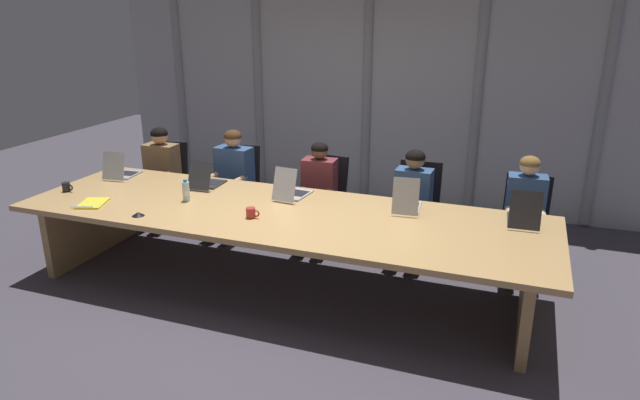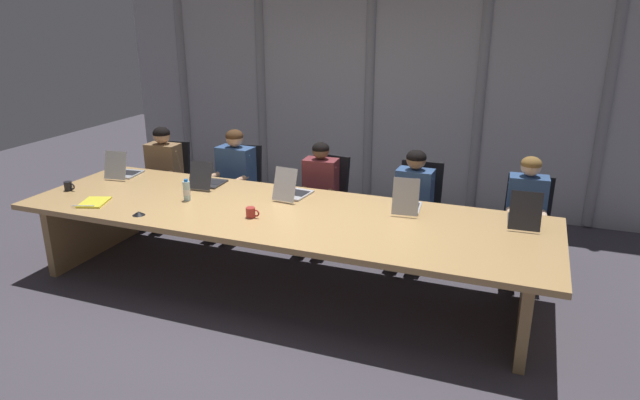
# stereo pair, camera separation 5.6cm
# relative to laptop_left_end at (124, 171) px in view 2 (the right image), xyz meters

# --- Properties ---
(ground_plane) EXTENTS (13.89, 13.89, 0.00)m
(ground_plane) POSITION_rel_laptop_left_end_xyz_m (2.01, -0.39, -0.80)
(ground_plane) COLOR #47424C
(conference_table) EXTENTS (4.77, 1.45, 0.75)m
(conference_table) POSITION_rel_laptop_left_end_xyz_m (2.01, -0.39, -0.19)
(conference_table) COLOR tan
(conference_table) RESTS_ON ground_plane
(curtain_backdrop) EXTENTS (6.94, 0.17, 3.11)m
(curtain_backdrop) POSITION_rel_laptop_left_end_xyz_m (2.01, 2.32, 0.75)
(curtain_backdrop) COLOR #B2B2B7
(curtain_backdrop) RESTS_ON ground_plane
(laptop_left_end) EXTENTS (0.29, 0.42, 0.30)m
(laptop_left_end) POSITION_rel_laptop_left_end_xyz_m (0.00, 0.00, 0.00)
(laptop_left_end) COLOR #A8ADB7
(laptop_left_end) RESTS_ON conference_table
(laptop_left_mid) EXTENTS (0.25, 0.41, 0.28)m
(laptop_left_mid) POSITION_rel_laptop_left_end_xyz_m (1.03, 0.03, -0.00)
(laptop_left_mid) COLOR #2D2D33
(laptop_left_mid) RESTS_ON conference_table
(laptop_center) EXTENTS (0.27, 0.45, 0.32)m
(laptop_center) POSITION_rel_laptop_left_end_xyz_m (1.97, 0.00, 0.00)
(laptop_center) COLOR #BCBCC1
(laptop_center) RESTS_ON conference_table
(laptop_right_mid) EXTENTS (0.26, 0.43, 0.34)m
(laptop_right_mid) POSITION_rel_laptop_left_end_xyz_m (3.07, 0.02, 0.01)
(laptop_right_mid) COLOR #BCBCC1
(laptop_right_mid) RESTS_ON conference_table
(laptop_right_end) EXTENTS (0.27, 0.42, 0.33)m
(laptop_right_end) POSITION_rel_laptop_left_end_xyz_m (4.06, 0.02, 0.00)
(laptop_right_end) COLOR #2D2D33
(laptop_right_end) RESTS_ON conference_table
(office_chair_left_end) EXTENTS (0.60, 0.60, 0.93)m
(office_chair_left_end) POSITION_rel_laptop_left_end_xyz_m (-0.01, 0.76, -0.45)
(office_chair_left_end) COLOR black
(office_chair_left_end) RESTS_ON ground_plane
(office_chair_left_mid) EXTENTS (0.60, 0.61, 0.96)m
(office_chair_left_mid) POSITION_rel_laptop_left_end_xyz_m (0.96, 0.77, -0.44)
(office_chair_left_mid) COLOR black
(office_chair_left_mid) RESTS_ON ground_plane
(office_chair_center) EXTENTS (0.60, 0.60, 0.94)m
(office_chair_center) POSITION_rel_laptop_left_end_xyz_m (1.99, 0.77, -0.45)
(office_chair_center) COLOR black
(office_chair_center) RESTS_ON ground_plane
(office_chair_right_mid) EXTENTS (0.60, 0.60, 0.96)m
(office_chair_right_mid) POSITION_rel_laptop_left_end_xyz_m (3.03, 0.77, -0.44)
(office_chair_right_mid) COLOR black
(office_chair_right_mid) RESTS_ON ground_plane
(office_chair_right_end) EXTENTS (0.60, 0.60, 0.93)m
(office_chair_right_end) POSITION_rel_laptop_left_end_xyz_m (4.07, 0.76, -0.45)
(office_chair_right_end) COLOR black
(office_chair_right_end) RESTS_ON ground_plane
(person_left_end) EXTENTS (0.41, 0.56, 1.15)m
(person_left_end) POSITION_rel_laptop_left_end_xyz_m (0.01, 0.61, -0.14)
(person_left_end) COLOR olive
(person_left_end) RESTS_ON ground_plane
(person_left_mid) EXTENTS (0.44, 0.56, 1.19)m
(person_left_mid) POSITION_rel_laptop_left_end_xyz_m (0.97, 0.61, -0.12)
(person_left_mid) COLOR #335184
(person_left_mid) RESTS_ON ground_plane
(person_center) EXTENTS (0.38, 0.56, 1.14)m
(person_center) POSITION_rel_laptop_left_end_xyz_m (2.00, 0.60, -0.16)
(person_center) COLOR brown
(person_center) RESTS_ON ground_plane
(person_right_mid) EXTENTS (0.38, 0.55, 1.14)m
(person_right_mid) POSITION_rel_laptop_left_end_xyz_m (3.00, 0.60, -0.15)
(person_right_mid) COLOR #335184
(person_right_mid) RESTS_ON ground_plane
(person_right_end) EXTENTS (0.38, 0.56, 1.17)m
(person_right_end) POSITION_rel_laptop_left_end_xyz_m (4.07, 0.60, -0.14)
(person_right_end) COLOR #335184
(person_right_end) RESTS_ON ground_plane
(water_bottle_primary) EXTENTS (0.07, 0.07, 0.21)m
(water_bottle_primary) POSITION_rel_laptop_left_end_xyz_m (1.08, -0.43, 0.03)
(water_bottle_primary) COLOR silver
(water_bottle_primary) RESTS_ON conference_table
(coffee_mug_near) EXTENTS (0.13, 0.08, 0.09)m
(coffee_mug_near) POSITION_rel_laptop_left_end_xyz_m (1.86, -0.62, -0.01)
(coffee_mug_near) COLOR #B2332D
(coffee_mug_near) RESTS_ON conference_table
(coffee_mug_far) EXTENTS (0.12, 0.08, 0.09)m
(coffee_mug_far) POSITION_rel_laptop_left_end_xyz_m (-0.18, -0.59, -0.01)
(coffee_mug_far) COLOR black
(coffee_mug_far) RESTS_ON conference_table
(conference_mic_left_side) EXTENTS (0.11, 0.11, 0.03)m
(conference_mic_left_side) POSITION_rel_laptop_left_end_xyz_m (0.91, -0.93, -0.04)
(conference_mic_left_side) COLOR black
(conference_mic_left_side) RESTS_ON conference_table
(spiral_notepad) EXTENTS (0.31, 0.36, 0.03)m
(spiral_notepad) POSITION_rel_laptop_left_end_xyz_m (0.32, -0.82, -0.05)
(spiral_notepad) COLOR yellow
(spiral_notepad) RESTS_ON conference_table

